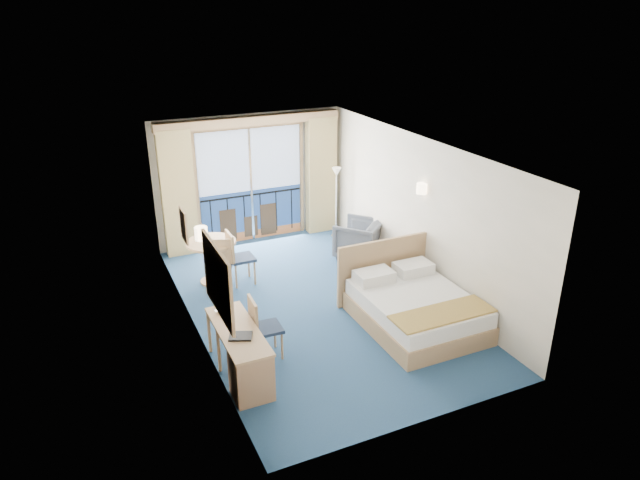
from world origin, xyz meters
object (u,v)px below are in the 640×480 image
Objects in this scene: nightstand at (398,267)px; table_chair_a at (237,255)px; desk at (248,366)px; armchair at (359,239)px; desk_chair at (261,324)px; round_table at (212,251)px; bed at (414,307)px; floor_lamp at (336,185)px; table_chair_b at (220,264)px.

table_chair_a reaches higher than nightstand.
nightstand is 4.03m from desk.
armchair is 0.89× the size of desk_chair.
armchair is at bearing 97.42° from nightstand.
table_chair_a is (0.39, -0.25, -0.04)m from round_table.
floor_lamp reaches higher than bed.
table_chair_a is at bearing -37.80° from armchair.
table_chair_a is at bearing 129.90° from bed.
floor_lamp is 3.23m from round_table.
bed is 2.17× the size of desk_chair.
round_table is (-3.11, 1.36, 0.35)m from nightstand.
nightstand is 0.59× the size of round_table.
nightstand is 2.56m from floor_lamp.
nightstand is (0.60, 1.42, -0.04)m from bed.
bed reaches higher than nightstand.
armchair is 2.93m from table_chair_b.
floor_lamp is 4.79m from desk_chair.
desk is 0.81m from desk_chair.
desk_chair is 2.65m from round_table.
bed is at bearing -112.80° from nightstand.
bed is at bearing -19.92° from table_chair_b.
armchair is 2.56m from table_chair_a.
table_chair_b is at bearing 81.56° from desk.
armchair is 0.95× the size of round_table.
armchair is at bearing 29.33° from table_chair_b.
table_chair_a is (0.80, 3.09, 0.17)m from desk.
bed is 3.94m from floor_lamp.
floor_lamp is 1.63× the size of table_chair_b.
floor_lamp is at bearing 92.40° from nightstand.
armchair reaches higher than nightstand.
desk is 1.70× the size of round_table.
desk is 1.59× the size of table_chair_b.
round_table is at bearing -161.11° from floor_lamp.
bed is at bearing 40.23° from armchair.
table_chair_b is at bearing -34.81° from armchair.
bed reaches higher than round_table.
table_chair_b is at bearing 114.83° from table_chair_a.
nightstand is at bearing -64.81° from desk_chair.
table_chair_b reaches higher than nightstand.
floor_lamp is 1.03× the size of desk.
nightstand is 3.23m from table_chair_b.
floor_lamp is at bearing 18.89° from round_table.
round_table is (-2.95, 0.13, 0.22)m from armchair.
bed is 1.54m from nightstand.
desk is (-3.41, -4.36, -0.79)m from floor_lamp.
table_chair_b is (-3.08, 0.95, 0.28)m from nightstand.
desk_chair is at bearing 170.87° from table_chair_a.
desk is 2.95m from table_chair_b.
bed is 3.76m from round_table.
bed reaches higher than table_chair_a.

